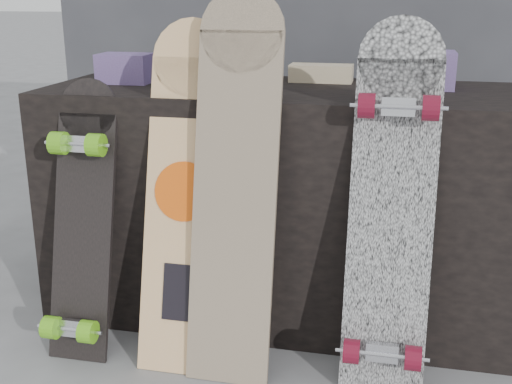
% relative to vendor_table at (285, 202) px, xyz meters
% --- Properties ---
extents(ground, '(60.00, 60.00, 0.00)m').
position_rel_vendor_table_xyz_m(ground, '(0.00, -0.50, -0.40)').
color(ground, slate).
rests_on(ground, ground).
extents(vendor_table, '(1.60, 0.60, 0.80)m').
position_rel_vendor_table_xyz_m(vendor_table, '(0.00, 0.00, 0.00)').
color(vendor_table, black).
rests_on(vendor_table, ground).
extents(merch_box_purple, '(0.18, 0.12, 0.10)m').
position_rel_vendor_table_xyz_m(merch_box_purple, '(-0.57, 0.00, 0.45)').
color(merch_box_purple, '#593976').
rests_on(merch_box_purple, vendor_table).
extents(merch_box_small, '(0.14, 0.14, 0.12)m').
position_rel_vendor_table_xyz_m(merch_box_small, '(0.47, 0.10, 0.46)').
color(merch_box_small, '#593976').
rests_on(merch_box_small, vendor_table).
extents(merch_box_flat, '(0.22, 0.10, 0.06)m').
position_rel_vendor_table_xyz_m(merch_box_flat, '(0.09, 0.18, 0.43)').
color(merch_box_flat, '#D1B78C').
rests_on(merch_box_flat, vendor_table).
extents(longboard_geisha, '(0.24, 0.30, 1.04)m').
position_rel_vendor_table_xyz_m(longboard_geisha, '(-0.25, -0.35, 0.15)').
color(longboard_geisha, beige).
rests_on(longboard_geisha, ground).
extents(longboard_celtic, '(0.25, 0.28, 1.12)m').
position_rel_vendor_table_xyz_m(longboard_celtic, '(-0.08, -0.37, 0.20)').
color(longboard_celtic, beige).
rests_on(longboard_celtic, ground).
extents(longboard_cascadia, '(0.24, 0.30, 1.05)m').
position_rel_vendor_table_xyz_m(longboard_cascadia, '(0.37, -0.36, 0.14)').
color(longboard_cascadia, white).
rests_on(longboard_cascadia, ground).
extents(skateboard_dark, '(0.19, 0.30, 0.85)m').
position_rel_vendor_table_xyz_m(skateboard_dark, '(-0.57, -0.39, 0.04)').
color(skateboard_dark, black).
rests_on(skateboard_dark, ground).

